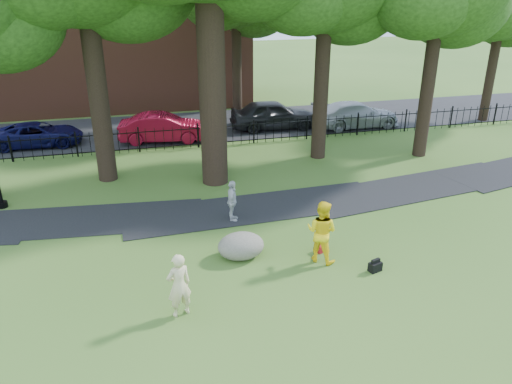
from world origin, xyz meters
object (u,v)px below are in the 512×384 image
object	(u,v)px
boulder	(241,244)
red_sedan	(163,128)
woman	(179,285)
man	(322,232)

from	to	relation	value
boulder	red_sedan	bearing A→B (deg)	95.76
woman	man	size ratio (longest dim) A/B	0.90
boulder	man	bearing A→B (deg)	-19.53
man	woman	bearing A→B (deg)	64.12
man	red_sedan	xyz separation A→B (m)	(-3.65, 13.81, -0.23)
red_sedan	woman	bearing A→B (deg)	-175.32
woman	boulder	distance (m)	3.36
woman	man	xyz separation A→B (m)	(4.53, 1.68, 0.10)
woman	red_sedan	xyz separation A→B (m)	(0.88, 15.49, -0.13)
man	boulder	bearing A→B (deg)	24.30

